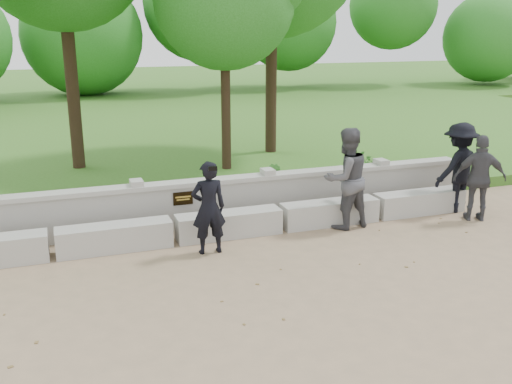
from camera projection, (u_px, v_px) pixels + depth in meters
ground at (201, 288)px, 8.21m from camera, size 80.00×80.00×0.00m
lawn at (107, 127)px, 20.86m from camera, size 40.00×22.00×0.25m
concrete_bench at (174, 231)px, 9.87m from camera, size 11.90×0.45×0.45m
parapet_wall at (166, 206)px, 10.44m from camera, size 12.50×0.35×0.90m
man_main at (209, 208)px, 9.29m from camera, size 0.58×0.52×1.56m
visitor_left at (346, 179)px, 10.46m from camera, size 1.00×0.83×1.88m
visitor_mid at (459, 167)px, 11.44m from camera, size 1.30×0.93×1.82m
visitor_right at (480, 178)px, 10.90m from camera, size 1.06×0.78×1.68m
shrub_b at (275, 180)px, 11.81m from camera, size 0.44×0.45×0.64m
shrub_c at (367, 164)px, 13.49m from camera, size 0.58×0.53×0.53m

